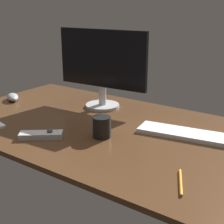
{
  "coord_description": "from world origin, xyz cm",
  "views": [
    {
      "loc": [
        84.7,
        -106.87,
        53.19
      ],
      "look_at": [
        7.3,
        2.92,
        8.0
      ],
      "focal_mm": 52.47,
      "sensor_mm": 36.0,
      "label": 1
    }
  ],
  "objects_px": {
    "monitor": "(102,66)",
    "media_remote": "(41,135)",
    "coffee_mug": "(102,127)",
    "keyboard": "(191,135)",
    "computer_mouse": "(13,97)",
    "pen": "(181,182)"
  },
  "relations": [
    {
      "from": "monitor",
      "to": "keyboard",
      "type": "bearing_deg",
      "value": -15.81
    },
    {
      "from": "monitor",
      "to": "computer_mouse",
      "type": "bearing_deg",
      "value": -162.4
    },
    {
      "from": "monitor",
      "to": "computer_mouse",
      "type": "distance_m",
      "value": 0.54
    },
    {
      "from": "computer_mouse",
      "to": "pen",
      "type": "xyz_separation_m",
      "value": [
        1.11,
        -0.28,
        -0.01
      ]
    },
    {
      "from": "media_remote",
      "to": "pen",
      "type": "bearing_deg",
      "value": -38.14
    },
    {
      "from": "keyboard",
      "to": "computer_mouse",
      "type": "distance_m",
      "value": 1.0
    },
    {
      "from": "keyboard",
      "to": "pen",
      "type": "bearing_deg",
      "value": -81.78
    },
    {
      "from": "media_remote",
      "to": "coffee_mug",
      "type": "bearing_deg",
      "value": -0.11
    },
    {
      "from": "keyboard",
      "to": "pen",
      "type": "distance_m",
      "value": 0.37
    },
    {
      "from": "media_remote",
      "to": "pen",
      "type": "relative_size",
      "value": 1.15
    },
    {
      "from": "keyboard",
      "to": "media_remote",
      "type": "height_order",
      "value": "media_remote"
    },
    {
      "from": "monitor",
      "to": "keyboard",
      "type": "distance_m",
      "value": 0.57
    },
    {
      "from": "media_remote",
      "to": "pen",
      "type": "height_order",
      "value": "media_remote"
    },
    {
      "from": "media_remote",
      "to": "coffee_mug",
      "type": "relative_size",
      "value": 1.97
    },
    {
      "from": "monitor",
      "to": "pen",
      "type": "xyz_separation_m",
      "value": [
        0.64,
        -0.46,
        -0.21
      ]
    },
    {
      "from": "monitor",
      "to": "media_remote",
      "type": "xyz_separation_m",
      "value": [
        0.04,
        -0.46,
        -0.2
      ]
    },
    {
      "from": "media_remote",
      "to": "computer_mouse",
      "type": "bearing_deg",
      "value": 114.03
    },
    {
      "from": "media_remote",
      "to": "monitor",
      "type": "bearing_deg",
      "value": 57.43
    },
    {
      "from": "coffee_mug",
      "to": "monitor",
      "type": "bearing_deg",
      "value": 126.41
    },
    {
      "from": "computer_mouse",
      "to": "media_remote",
      "type": "relative_size",
      "value": 0.71
    },
    {
      "from": "monitor",
      "to": "media_remote",
      "type": "distance_m",
      "value": 0.51
    },
    {
      "from": "computer_mouse",
      "to": "coffee_mug",
      "type": "bearing_deg",
      "value": 22.28
    }
  ]
}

